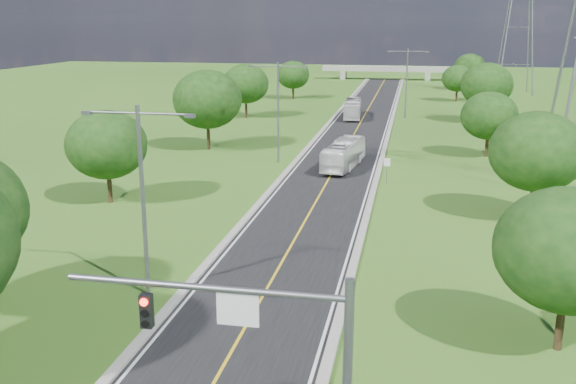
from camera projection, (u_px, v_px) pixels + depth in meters
name	position (u px, v px, depth m)	size (l,w,h in m)	color
ground	(352.00, 138.00, 78.21)	(260.00, 260.00, 0.00)	#305819
road	(356.00, 130.00, 83.88)	(8.00, 150.00, 0.06)	black
curb_left	(324.00, 128.00, 84.65)	(0.50, 150.00, 0.22)	gray
curb_right	(389.00, 130.00, 83.07)	(0.50, 150.00, 0.22)	gray
signal_mast	(275.00, 348.00, 18.46)	(8.54, 0.33, 7.20)	slate
speed_limit_sign	(387.00, 167.00, 55.96)	(0.55, 0.09, 2.40)	slate
overpass	(385.00, 70.00, 153.35)	(30.00, 3.00, 3.20)	gray
streetlight_near_left	(142.00, 185.00, 32.31)	(5.90, 0.25, 10.00)	slate
streetlight_mid_left	(278.00, 104.00, 63.57)	(5.90, 0.25, 10.00)	slate
streetlight_far_right	(407.00, 77.00, 92.59)	(5.90, 0.25, 10.00)	slate
power_tower_far	(519.00, 19.00, 121.79)	(9.00, 6.40, 28.00)	slate
tree_lb	(107.00, 145.00, 49.67)	(6.30, 6.30, 7.33)	black
tree_lc	(207.00, 99.00, 70.08)	(7.56, 7.56, 8.79)	black
tree_ld	(246.00, 84.00, 93.35)	(6.72, 6.72, 7.82)	black
tree_le	(293.00, 75.00, 115.78)	(5.88, 5.88, 6.84)	black
tree_ra	(569.00, 250.00, 27.02)	(6.30, 6.30, 7.33)	black
tree_rb	(537.00, 152.00, 45.51)	(6.72, 6.72, 7.82)	black
tree_rc	(489.00, 116.00, 66.70)	(5.88, 5.88, 6.84)	black
tree_rd	(487.00, 85.00, 88.81)	(7.14, 7.14, 8.30)	black
tree_re	(458.00, 78.00, 112.34)	(5.46, 5.46, 6.35)	black
tree_rf	(470.00, 67.00, 130.46)	(6.30, 6.30, 7.33)	black
bus_outbound	(344.00, 154.00, 62.17)	(2.24, 9.56, 2.66)	white
bus_inbound	(353.00, 109.00, 93.61)	(2.25, 9.62, 2.68)	silver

